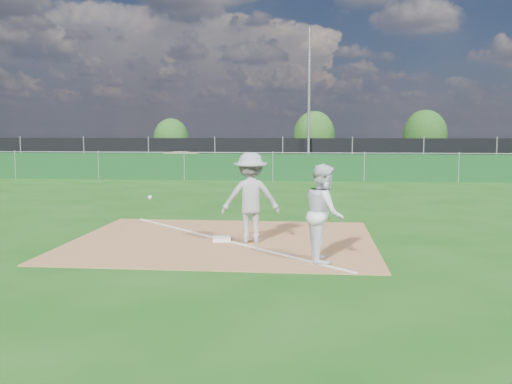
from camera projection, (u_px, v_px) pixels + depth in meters
The scene contains 17 objects.
ground at pixel (263, 193), 20.37m from camera, with size 90.00×90.00×0.00m, color #14480F.
infield_dirt at pixel (223, 240), 11.47m from camera, with size 6.00×5.00×0.02m, color #97653C.
foul_line at pixel (223, 240), 11.47m from camera, with size 0.08×7.00×0.01m, color white.
green_fence at pixel (273, 167), 25.26m from camera, with size 44.00×0.05×1.20m, color #103C18.
dirt_mound at pixel (181, 163), 29.22m from camera, with size 3.38×2.60×1.17m, color #936D47.
black_fence at pixel (283, 154), 33.14m from camera, with size 46.00×0.04×1.80m, color black.
parking_lot at pixel (287, 164), 38.18m from camera, with size 46.00×9.00×0.01m, color black.
light_pole at pixel (309, 99), 32.36m from camera, with size 0.16×0.16×8.00m, color slate.
first_base at pixel (222, 239), 11.39m from camera, with size 0.36×0.36×0.07m, color white.
play_at_first at pixel (251, 198), 11.17m from camera, with size 2.60×0.84×1.77m.
runner at pixel (324, 213), 9.60m from camera, with size 0.81×0.63×1.66m, color white.
car_left at pixel (199, 152), 38.36m from camera, with size 1.94×4.83×1.64m, color #A1A3A8.
car_mid at pixel (282, 153), 36.86m from camera, with size 1.70×4.89×1.61m, color black.
car_right at pixel (349, 156), 36.48m from camera, with size 1.76×4.34×1.26m, color black.
tree_left at pixel (171, 139), 43.71m from camera, with size 2.68×2.68×3.17m.
tree_mid at pixel (314, 135), 43.87m from camera, with size 3.16×3.16×3.74m.
tree_right at pixel (425, 135), 41.83m from camera, with size 3.18×3.18×3.77m.
Camera 1 is at (1.80, -10.18, 2.20)m, focal length 40.00 mm.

